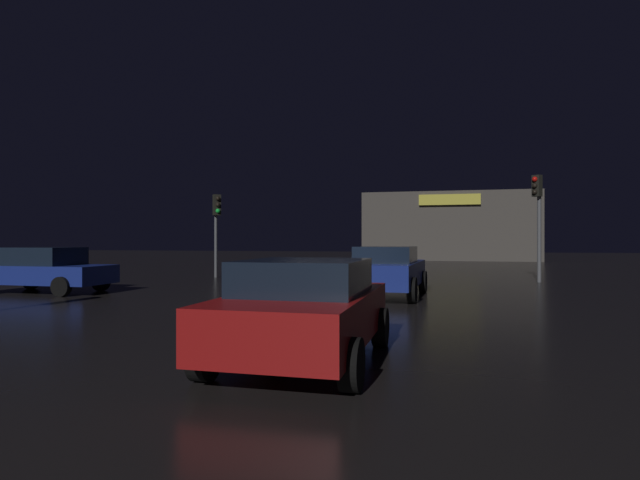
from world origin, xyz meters
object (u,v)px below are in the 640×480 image
(store_building, at_px, (449,227))
(traffic_signal_opposite, at_px, (217,217))
(car_crossing, at_px, (305,308))
(car_far, at_px, (388,270))
(traffic_signal_cross_left, at_px, (538,208))
(car_near, at_px, (45,269))

(store_building, xyz_separation_m, traffic_signal_opposite, (-10.53, -25.45, -0.11))
(car_crossing, bearing_deg, car_far, 88.02)
(traffic_signal_opposite, bearing_deg, traffic_signal_cross_left, 2.25)
(traffic_signal_cross_left, height_order, car_far, traffic_signal_cross_left)
(car_far, bearing_deg, car_near, -173.04)
(store_building, xyz_separation_m, car_near, (-13.11, -32.86, -2.09))
(store_building, bearing_deg, car_crossing, -93.51)
(traffic_signal_opposite, bearing_deg, car_far, -35.97)
(traffic_signal_opposite, bearing_deg, car_near, -109.17)
(store_building, distance_m, car_near, 35.44)
(traffic_signal_opposite, height_order, car_crossing, traffic_signal_opposite)
(car_near, height_order, car_crossing, car_near)
(car_crossing, bearing_deg, traffic_signal_cross_left, 69.48)
(traffic_signal_opposite, distance_m, car_near, 8.09)
(store_building, distance_m, car_far, 31.67)
(store_building, relative_size, car_crossing, 3.70)
(traffic_signal_opposite, xyz_separation_m, car_near, (-2.58, -7.41, -1.98))
(store_building, bearing_deg, car_far, -93.92)
(traffic_signal_cross_left, bearing_deg, car_far, -128.86)
(traffic_signal_opposite, bearing_deg, store_building, 67.52)
(car_near, bearing_deg, store_building, 68.25)
(traffic_signal_cross_left, relative_size, car_near, 1.01)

